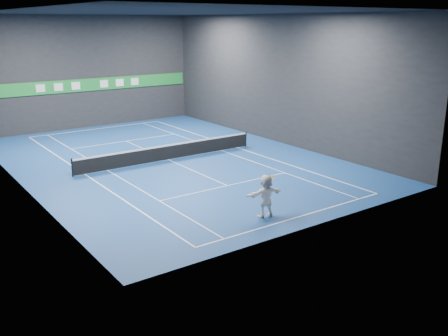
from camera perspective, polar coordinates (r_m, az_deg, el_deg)
ground at (r=31.94m, az=-6.34°, el=0.93°), size 26.00×26.00×0.00m
ceiling at (r=30.82m, az=-6.88°, el=17.28°), size 26.00×26.00×0.00m
wall_back at (r=42.85m, az=-15.21°, el=10.51°), size 18.00×0.10×9.00m
wall_front at (r=20.78m, az=11.15°, el=5.14°), size 18.00×0.10×9.00m
wall_left at (r=27.90m, az=-23.09°, el=6.95°), size 0.10×26.00×9.00m
wall_right at (r=36.24m, az=6.13°, el=10.01°), size 0.10×26.00×9.00m
baseline_near at (r=22.79m, az=8.51°, el=-5.54°), size 10.98×0.08×0.01m
baseline_far at (r=42.47m, az=-14.23°, el=4.38°), size 10.98×0.08×0.01m
sideline_doubles_left at (r=29.79m, az=-15.58°, el=-0.71°), size 0.08×23.78×0.01m
sideline_doubles_right at (r=34.83m, az=1.57°, el=2.33°), size 0.08×23.78×0.01m
sideline_singles_left at (r=30.25m, az=-13.14°, el=-0.28°), size 0.06×23.78×0.01m
sideline_singles_right at (r=34.05m, az=-0.29°, el=2.00°), size 0.06×23.78×0.01m
service_line_near at (r=26.75m, az=0.39°, el=-2.02°), size 8.23×0.06×0.01m
service_line_far at (r=37.51m, az=-11.13°, el=3.04°), size 8.23×0.06×0.01m
center_service_line at (r=31.94m, az=-6.34°, el=0.94°), size 0.06×12.80×0.01m
player at (r=22.36m, az=4.80°, el=-3.18°), size 1.86×0.76×1.95m
tennis_ball at (r=21.79m, az=3.83°, el=0.43°), size 0.06×0.06×0.06m
tennis_net at (r=31.80m, az=-6.37°, el=1.87°), size 12.50×0.10×1.07m
sponsor_banner at (r=42.89m, az=-15.08°, el=9.18°), size 17.64×0.11×1.00m
tennis_racket at (r=22.33m, az=5.33°, el=-1.09°), size 0.42×0.34×0.69m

